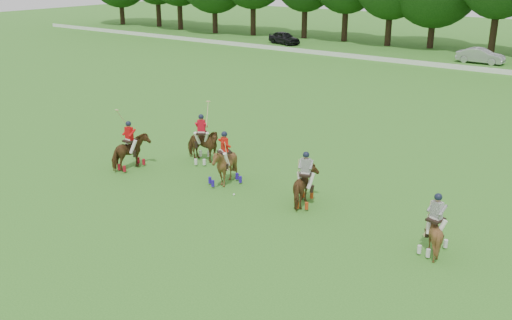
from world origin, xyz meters
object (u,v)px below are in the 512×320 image
Objects in this scene: polo_red_a at (130,152)px; polo_red_b at (202,145)px; car_left at (284,38)px; polo_ball at (234,195)px; polo_stripe_b at (434,232)px; polo_stripe_a at (305,186)px; car_mid at (481,56)px; polo_red_c at (225,165)px.

polo_red_b reaches higher than polo_red_a.
polo_ball is (23.44, -39.25, -0.68)m from car_left.
polo_red_b is 32.59× the size of polo_ball.
polo_stripe_a is at bearing 171.44° from polo_stripe_b.
polo_stripe_b is 8.44m from polo_ball.
car_left reaches higher than polo_ball.
car_mid is at bearing 95.91° from polo_stripe_a.
polo_stripe_a is 24.95× the size of polo_ball.
polo_red_a is 1.27× the size of polo_stripe_a.
polo_red_a is at bearing -178.46° from polo_stripe_b.
car_left is 1.76× the size of polo_red_c.
car_left is at bearing 129.12° from polo_stripe_b.
polo_red_a is 1.18× the size of polo_red_c.
car_mid is 1.52× the size of polo_red_a.
polo_red_a reaches higher than polo_red_c.
polo_red_b is 6.89m from polo_stripe_a.
polo_stripe_a reaches higher than car_left.
polo_red_a reaches higher than car_mid.
polo_ball is at bearing -178.56° from car_mid.
polo_red_c is (2.76, -1.64, 0.02)m from polo_red_b.
polo_red_a is at bearing 172.91° from car_mid.
car_mid is 1.80× the size of polo_red_c.
polo_stripe_b is at bearing -166.51° from car_mid.
polo_red_b reaches higher than car_mid.
polo_ball is at bearing 2.85° from polo_red_a.
polo_red_b is 12.48m from polo_stripe_b.
car_mid is at bearing 90.00° from polo_red_c.
polo_ball is at bearing -179.38° from polo_stripe_b.
polo_red_c is at bearing 144.98° from polo_ball.
polo_stripe_a is at bearing 7.90° from polo_red_a.
polo_red_a is 14.32m from polo_stripe_b.
car_left is 45.72m from polo_ball.
polo_red_a is 8.87m from polo_stripe_a.
polo_red_c is 1.08× the size of polo_stripe_a.
polo_red_b is 4.61m from polo_ball.
polo_red_c reaches higher than polo_stripe_b.
car_left is at bearing 120.84° from polo_ball.
polo_stripe_a is (6.73, -1.48, -0.06)m from polo_red_b.
polo_red_b is at bearing 167.58° from polo_stripe_a.
polo_stripe_b is at bearing -10.69° from polo_red_b.
polo_red_b reaches higher than car_left.
polo_red_a is (17.54, -39.54, 0.11)m from car_left.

